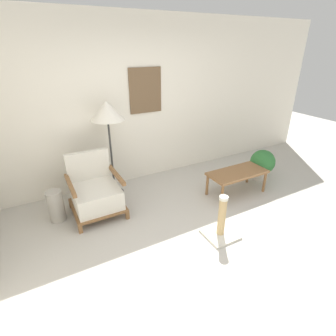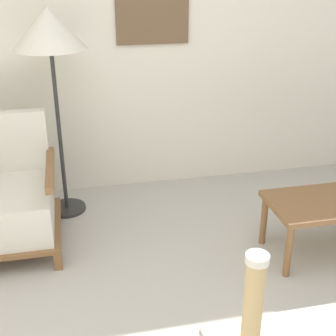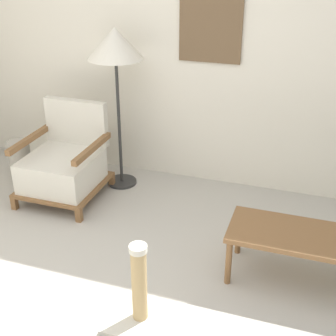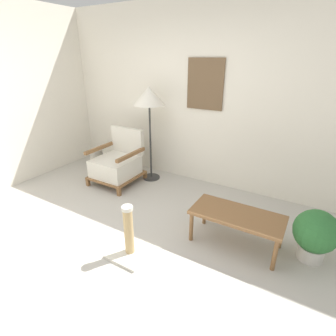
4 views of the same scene
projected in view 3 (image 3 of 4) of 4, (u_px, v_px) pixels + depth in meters
ground_plane at (90, 328)px, 2.94m from camera, size 14.00×14.00×0.00m
wall_back at (192, 42)px, 4.21m from camera, size 8.00×0.09×2.70m
armchair at (64, 165)px, 4.29m from camera, size 0.70×0.72×0.85m
floor_lamp at (115, 49)px, 4.07m from camera, size 0.50×0.50×1.51m
coffee_table at (299, 239)px, 3.20m from camera, size 0.97×0.45×0.39m
vase at (21, 163)px, 4.55m from camera, size 0.21×0.21×0.45m
scratching_post at (140, 299)px, 2.92m from camera, size 0.40×0.40×0.58m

